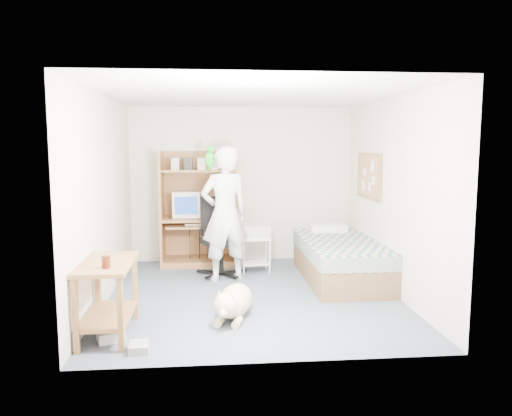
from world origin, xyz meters
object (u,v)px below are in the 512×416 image
Objects in this scene: office_chair at (220,247)px; person at (225,214)px; computer_hutch at (199,213)px; printer_cart at (255,248)px; bed at (340,260)px; dog at (234,301)px; side_desk at (107,287)px.

person reaches higher than office_chair.
computer_hutch is 1.12m from printer_cart.
bed is 1.07× the size of person.
person is 1.73m from dog.
office_chair reaches higher than dog.
person is at bearing -141.40° from printer_cart.
dog is 2.04m from printer_cart.
dog is at bearing -137.77° from bed.
office_chair is 1.03× the size of dog.
bed is at bearing 157.50° from person.
bed is at bearing -32.48° from office_chair.
computer_hutch is 1.64× the size of dog.
computer_hutch is 0.96× the size of person.
person reaches higher than bed.
office_chair is 0.62m from person.
person reaches higher than side_desk.
printer_cart is at bearing -155.01° from person.
computer_hutch is 1.59× the size of office_chair.
person is at bearing 57.71° from side_desk.
computer_hutch is 0.86m from office_chair.
bed is 3.39m from side_desk.
computer_hutch is 0.89× the size of bed.
computer_hutch is 3.08m from side_desk.
side_desk is 0.91× the size of dog.
dog is at bearing 16.86° from side_desk.
printer_cart is (0.42, 1.99, 0.17)m from dog.
office_chair is at bearing -171.50° from printer_cart.
dog is (0.43, -2.55, -0.64)m from computer_hutch.
office_chair is (0.31, -0.68, -0.42)m from computer_hutch.
computer_hutch is at bearing 115.07° from dog.
person is at bearing -95.34° from office_chair.
person is 3.54× the size of printer_cart.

